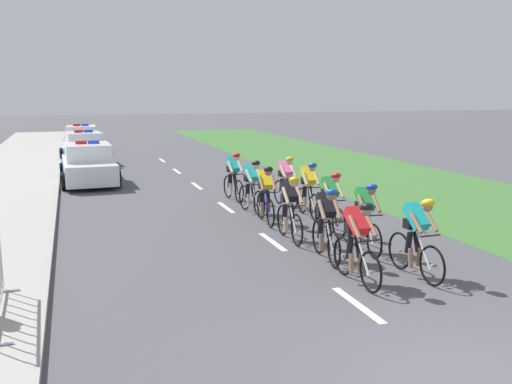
# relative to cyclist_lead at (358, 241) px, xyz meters

# --- Properties ---
(kerb_edge) EXTENTS (0.16, 60.00, 0.13)m
(kerb_edge) POSITION_rel_cyclist_lead_xyz_m (-5.26, 10.20, -0.72)
(kerb_edge) COLOR #9E9E99
(kerb_edge) RESTS_ON ground
(grass_verge) EXTENTS (7.00, 60.00, 0.01)m
(grass_verge) POSITION_rel_cyclist_lead_xyz_m (7.10, 10.20, -0.78)
(grass_verge) COLOR #3D7033
(grass_verge) RESTS_ON ground
(lane_markings_centre) EXTENTS (0.14, 25.60, 0.01)m
(lane_markings_centre) POSITION_rel_cyclist_lead_xyz_m (-0.46, 7.10, -0.78)
(lane_markings_centre) COLOR white
(lane_markings_centre) RESTS_ON ground
(cyclist_lead) EXTENTS (0.42, 1.72, 1.56)m
(cyclist_lead) POSITION_rel_cyclist_lead_xyz_m (0.00, 0.00, 0.00)
(cyclist_lead) COLOR black
(cyclist_lead) RESTS_ON ground
(cyclist_second) EXTENTS (0.42, 1.72, 1.56)m
(cyclist_second) POSITION_rel_cyclist_lead_xyz_m (1.19, -0.04, 0.00)
(cyclist_second) COLOR black
(cyclist_second) RESTS_ON ground
(cyclist_third) EXTENTS (0.45, 1.72, 1.56)m
(cyclist_third) POSITION_rel_cyclist_lead_xyz_m (0.08, 1.42, 0.00)
(cyclist_third) COLOR black
(cyclist_third) RESTS_ON ground
(cyclist_fourth) EXTENTS (0.45, 1.72, 1.56)m
(cyclist_fourth) POSITION_rel_cyclist_lead_xyz_m (1.11, 1.70, 0.00)
(cyclist_fourth) COLOR black
(cyclist_fourth) RESTS_ON ground
(cyclist_fifth) EXTENTS (0.42, 1.72, 1.56)m
(cyclist_fifth) POSITION_rel_cyclist_lead_xyz_m (-0.05, 3.07, 0.00)
(cyclist_fifth) COLOR black
(cyclist_fifth) RESTS_ON ground
(cyclist_sixth) EXTENTS (0.42, 1.72, 1.56)m
(cyclist_sixth) POSITION_rel_cyclist_lead_xyz_m (1.10, 3.35, 0.00)
(cyclist_sixth) COLOR black
(cyclist_sixth) RESTS_ON ground
(cyclist_seventh) EXTENTS (0.44, 1.72, 1.56)m
(cyclist_seventh) POSITION_rel_cyclist_lead_xyz_m (-0.01, 4.84, 0.00)
(cyclist_seventh) COLOR black
(cyclist_seventh) RESTS_ON ground
(cyclist_eighth) EXTENTS (0.43, 1.72, 1.56)m
(cyclist_eighth) POSITION_rel_cyclist_lead_xyz_m (1.34, 5.18, 0.00)
(cyclist_eighth) COLOR black
(cyclist_eighth) RESTS_ON ground
(cyclist_ninth) EXTENTS (0.46, 1.72, 1.56)m
(cyclist_ninth) POSITION_rel_cyclist_lead_xyz_m (0.02, 6.10, 0.00)
(cyclist_ninth) COLOR black
(cyclist_ninth) RESTS_ON ground
(cyclist_tenth) EXTENTS (0.43, 1.72, 1.56)m
(cyclist_tenth) POSITION_rel_cyclist_lead_xyz_m (1.25, 6.64, 0.00)
(cyclist_tenth) COLOR black
(cyclist_tenth) RESTS_ON ground
(cyclist_eleventh) EXTENTS (0.44, 1.72, 1.56)m
(cyclist_eleventh) POSITION_rel_cyclist_lead_xyz_m (0.05, 8.04, 0.00)
(cyclist_eleventh) COLOR black
(cyclist_eleventh) RESTS_ON ground
(police_car_nearest) EXTENTS (2.11, 4.45, 1.59)m
(police_car_nearest) POSITION_rel_cyclist_lead_xyz_m (-4.13, 13.01, -0.11)
(police_car_nearest) COLOR white
(police_car_nearest) RESTS_ON ground
(police_car_second) EXTENTS (2.31, 4.55, 1.59)m
(police_car_second) POSITION_rel_cyclist_lead_xyz_m (-4.13, 19.09, -0.11)
(police_car_second) COLOR silver
(police_car_second) RESTS_ON ground
(police_car_third) EXTENTS (2.13, 4.46, 1.59)m
(police_car_third) POSITION_rel_cyclist_lead_xyz_m (-4.14, 24.33, -0.11)
(police_car_third) COLOR silver
(police_car_third) RESTS_ON ground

